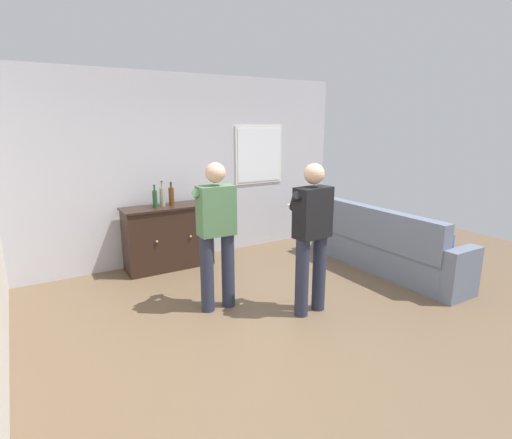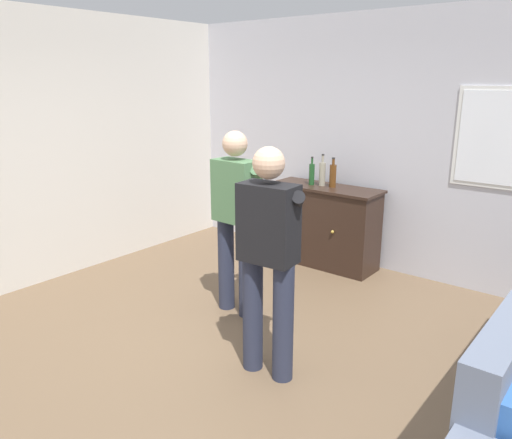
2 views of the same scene
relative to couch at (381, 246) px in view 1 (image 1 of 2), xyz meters
name	(u,v)px [view 1 (image 1 of 2)]	position (x,y,z in m)	size (l,w,h in m)	color
ground	(291,322)	(-2.04, -0.61, -0.36)	(10.40, 10.40, 0.00)	brown
wall_back_with_window	(193,168)	(-2.01, 2.04, 1.05)	(5.20, 0.15, 2.80)	silver
couch	(381,246)	(0.00, 0.00, 0.00)	(0.57, 2.57, 0.94)	slate
sideboard_cabinet	(169,237)	(-2.58, 1.69, 0.11)	(1.29, 0.49, 0.93)	black
bottle_wine_green	(171,196)	(-2.50, 1.70, 0.71)	(0.08, 0.08, 0.33)	#593314
bottle_liquor_amber	(155,199)	(-2.75, 1.67, 0.70)	(0.06, 0.06, 0.32)	#1E4C23
bottle_spirits_clear	(162,196)	(-2.63, 1.70, 0.71)	(0.07, 0.07, 0.36)	gray
person_standing_left	(216,229)	(-2.55, 0.11, 0.58)	(0.56, 0.48, 1.68)	#282D42
person_standing_right	(311,232)	(-1.71, -0.51, 0.58)	(0.56, 0.49, 1.68)	#282D42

